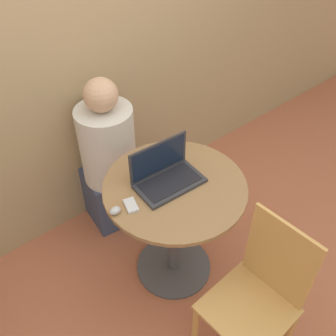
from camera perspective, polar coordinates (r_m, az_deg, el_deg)
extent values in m
plane|color=#B26042|center=(2.77, 0.82, -14.11)|extent=(12.00, 12.00, 0.00)
cube|color=tan|center=(2.47, -12.19, 17.22)|extent=(7.00, 0.05, 2.60)
cylinder|color=#4C4C51|center=(2.76, 0.83, -13.99)|extent=(0.50, 0.50, 0.02)
cylinder|color=#4C4C51|center=(2.46, 0.91, -9.07)|extent=(0.08, 0.08, 0.73)
cylinder|color=olive|center=(2.18, 1.02, -2.78)|extent=(0.81, 0.81, 0.02)
cube|color=#2D2D33|center=(2.17, 0.25, -2.23)|extent=(0.38, 0.23, 0.02)
cube|color=black|center=(2.16, 0.25, -2.01)|extent=(0.34, 0.19, 0.00)
cube|color=#2D2D33|center=(2.15, -1.41, 1.52)|extent=(0.37, 0.03, 0.21)
cube|color=#141E33|center=(2.15, -1.32, 1.43)|extent=(0.34, 0.02, 0.18)
cube|color=silver|center=(2.06, -5.40, -5.43)|extent=(0.08, 0.11, 0.02)
ellipsoid|color=#B2B2B7|center=(2.03, -7.69, -6.15)|extent=(0.06, 0.05, 0.04)
cylinder|color=tan|center=(2.31, 3.96, -22.25)|extent=(0.04, 0.04, 0.44)
cylinder|color=tan|center=(2.46, 10.07, -16.90)|extent=(0.04, 0.04, 0.44)
cylinder|color=tan|center=(2.39, 17.11, -21.88)|extent=(0.04, 0.04, 0.44)
cube|color=tan|center=(2.13, 11.46, -19.46)|extent=(0.42, 0.42, 0.02)
cube|color=tan|center=(2.02, 15.90, -12.46)|extent=(0.04, 0.37, 0.49)
cube|color=#3D4766|center=(2.99, -8.88, -2.70)|extent=(0.40, 0.55, 0.44)
cylinder|color=beige|center=(2.58, -8.79, 3.33)|extent=(0.36, 0.36, 0.54)
sphere|color=tan|center=(2.37, -9.73, 10.40)|extent=(0.21, 0.21, 0.21)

